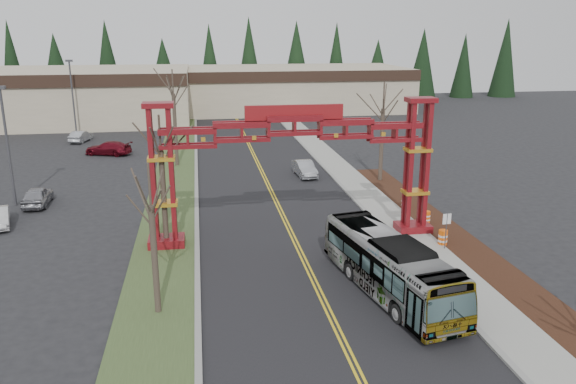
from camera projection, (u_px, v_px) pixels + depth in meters
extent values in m
cube|color=black|center=(278.00, 206.00, 42.67)|extent=(12.00, 110.00, 0.02)
cube|color=yellow|center=(277.00, 206.00, 42.65)|extent=(0.12, 100.00, 0.01)
cube|color=yellow|center=(280.00, 206.00, 42.69)|extent=(0.12, 100.00, 0.01)
cube|color=gray|center=(357.00, 202.00, 43.59)|extent=(0.30, 110.00, 0.15)
cube|color=gray|center=(375.00, 201.00, 43.81)|extent=(2.60, 110.00, 0.14)
cube|color=black|center=(507.00, 280.00, 29.97)|extent=(2.60, 50.00, 0.12)
cube|color=#3A4D26|center=(171.00, 211.00, 41.45)|extent=(4.00, 110.00, 0.08)
cube|color=gray|center=(197.00, 210.00, 41.72)|extent=(0.30, 110.00, 0.15)
cube|color=#580B11|center=(167.00, 242.00, 34.73)|extent=(2.20, 1.60, 0.60)
cube|color=#580B11|center=(153.00, 176.00, 33.13)|extent=(0.28, 0.28, 8.00)
cube|color=#580B11|center=(172.00, 176.00, 33.30)|extent=(0.28, 0.28, 8.00)
cube|color=#580B11|center=(153.00, 173.00, 33.79)|extent=(0.28, 0.28, 8.00)
cube|color=#580B11|center=(172.00, 173.00, 33.96)|extent=(0.28, 0.28, 8.00)
cube|color=gold|center=(164.00, 203.00, 34.04)|extent=(1.60, 1.10, 0.22)
cube|color=gold|center=(161.00, 158.00, 33.27)|extent=(1.60, 1.10, 0.22)
cube|color=#580B11|center=(158.00, 105.00, 32.40)|extent=(1.80, 1.20, 0.30)
cube|color=#580B11|center=(413.00, 228.00, 37.16)|extent=(2.20, 1.60, 0.60)
cube|color=#580B11|center=(411.00, 166.00, 35.56)|extent=(0.28, 0.28, 8.00)
cube|color=#580B11|center=(427.00, 166.00, 35.73)|extent=(0.28, 0.28, 8.00)
cube|color=#580B11|center=(407.00, 164.00, 36.22)|extent=(0.28, 0.28, 8.00)
cube|color=#580B11|center=(423.00, 163.00, 36.39)|extent=(0.28, 0.28, 8.00)
cube|color=gold|center=(415.00, 192.00, 36.47)|extent=(1.60, 1.10, 0.22)
cube|color=gold|center=(418.00, 150.00, 35.70)|extent=(1.60, 1.10, 0.22)
cube|color=#580B11|center=(421.00, 100.00, 34.83)|extent=(1.80, 1.20, 0.30)
cube|color=#580B11|center=(294.00, 123.00, 33.96)|extent=(16.00, 0.90, 1.00)
cube|color=#580B11|center=(294.00, 138.00, 34.21)|extent=(16.00, 0.90, 0.60)
cube|color=maroon|center=(294.00, 112.00, 33.78)|extent=(6.00, 0.25, 0.90)
cube|color=tan|center=(29.00, 96.00, 81.68)|extent=(46.00, 22.00, 7.50)
cube|color=black|center=(1.00, 82.00, 70.33)|extent=(46.00, 0.40, 1.60)
cube|color=tan|center=(291.00, 88.00, 95.42)|extent=(38.00, 20.00, 7.00)
cube|color=black|center=(301.00, 77.00, 85.09)|extent=(38.00, 0.40, 1.60)
cone|color=black|center=(11.00, 69.00, 98.68)|extent=(5.60, 5.60, 13.00)
cylinder|color=#382D26|center=(15.00, 101.00, 100.26)|extent=(0.80, 0.80, 1.60)
cone|color=black|center=(61.00, 68.00, 99.97)|extent=(5.60, 5.60, 13.00)
cylinder|color=#382D26|center=(65.00, 100.00, 101.55)|extent=(0.80, 0.80, 1.60)
cone|color=black|center=(111.00, 68.00, 101.27)|extent=(5.60, 5.60, 13.00)
cylinder|color=#382D26|center=(113.00, 99.00, 102.84)|extent=(0.80, 0.80, 1.60)
cone|color=black|center=(159.00, 67.00, 102.56)|extent=(5.60, 5.60, 13.00)
cylinder|color=#382D26|center=(161.00, 98.00, 104.13)|extent=(0.80, 0.80, 1.60)
cone|color=black|center=(206.00, 67.00, 103.85)|extent=(5.60, 5.60, 13.00)
cylinder|color=#382D26|center=(207.00, 98.00, 105.43)|extent=(0.80, 0.80, 1.60)
cone|color=black|center=(251.00, 66.00, 105.14)|extent=(5.60, 5.60, 13.00)
cylinder|color=#382D26|center=(252.00, 97.00, 106.72)|extent=(0.80, 0.80, 1.60)
cone|color=black|center=(296.00, 66.00, 106.43)|extent=(5.60, 5.60, 13.00)
cylinder|color=#382D26|center=(296.00, 96.00, 108.01)|extent=(0.80, 0.80, 1.60)
cone|color=black|center=(339.00, 65.00, 107.73)|extent=(5.60, 5.60, 13.00)
cylinder|color=#382D26|center=(339.00, 95.00, 109.30)|extent=(0.80, 0.80, 1.60)
cone|color=black|center=(382.00, 65.00, 109.02)|extent=(5.60, 5.60, 13.00)
cylinder|color=#382D26|center=(381.00, 95.00, 110.59)|extent=(0.80, 0.80, 1.60)
cone|color=black|center=(423.00, 65.00, 110.31)|extent=(5.60, 5.60, 13.00)
cylinder|color=#382D26|center=(422.00, 94.00, 111.89)|extent=(0.80, 0.80, 1.60)
cone|color=black|center=(464.00, 64.00, 111.60)|extent=(5.60, 5.60, 13.00)
cylinder|color=#382D26|center=(462.00, 93.00, 113.18)|extent=(0.80, 0.80, 1.60)
cone|color=black|center=(504.00, 64.00, 112.89)|extent=(5.60, 5.60, 13.00)
cylinder|color=#382D26|center=(501.00, 92.00, 114.47)|extent=(0.80, 0.80, 1.60)
imported|color=#9FA2A6|center=(390.00, 266.00, 28.20)|extent=(4.42, 11.06, 3.00)
imported|color=#A5A8AD|center=(305.00, 169.00, 51.51)|extent=(1.80, 4.38, 1.41)
imported|color=#94959B|center=(37.00, 196.00, 42.82)|extent=(1.87, 4.36, 1.47)
imported|color=maroon|center=(108.00, 148.00, 60.33)|extent=(5.39, 3.67, 1.45)
imported|color=#A9ACB1|center=(81.00, 136.00, 67.40)|extent=(2.31, 4.36, 1.37)
cylinder|color=#382D26|center=(155.00, 261.00, 25.88)|extent=(0.30, 0.30, 5.33)
cylinder|color=#382D26|center=(149.00, 186.00, 24.89)|extent=(0.11, 0.11, 2.03)
cylinder|color=#382D26|center=(164.00, 200.00, 33.91)|extent=(0.33, 0.33, 6.03)
cylinder|color=#382D26|center=(160.00, 134.00, 32.80)|extent=(0.12, 0.12, 2.26)
cylinder|color=#382D26|center=(175.00, 130.00, 54.60)|extent=(0.35, 0.35, 7.09)
cylinder|color=#382D26|center=(173.00, 82.00, 53.32)|extent=(0.13, 0.13, 2.41)
cylinder|color=#382D26|center=(381.00, 146.00, 49.05)|extent=(0.35, 0.35, 6.44)
cylinder|color=#382D26|center=(384.00, 96.00, 47.85)|extent=(0.13, 0.13, 2.39)
cylinder|color=#3F3F44|center=(8.00, 149.00, 41.80)|extent=(0.20, 0.20, 8.82)
cube|color=#3F3F44|center=(0.00, 88.00, 40.56)|extent=(0.78, 0.39, 0.25)
cylinder|color=#3F3F44|center=(73.00, 99.00, 70.77)|extent=(0.20, 0.20, 9.21)
cube|color=#3F3F44|center=(69.00, 61.00, 69.47)|extent=(0.82, 0.41, 0.26)
cylinder|color=#3F3F44|center=(446.00, 232.00, 33.82)|extent=(0.06, 0.06, 2.35)
cube|color=white|center=(447.00, 219.00, 33.58)|extent=(0.54, 0.08, 0.64)
cylinder|color=#FF610E|center=(443.00, 238.00, 34.70)|extent=(0.55, 0.55, 1.06)
cylinder|color=white|center=(443.00, 236.00, 34.66)|extent=(0.57, 0.57, 0.13)
cylinder|color=white|center=(443.00, 240.00, 34.75)|extent=(0.57, 0.57, 0.13)
cylinder|color=#FF610E|center=(427.00, 218.00, 38.75)|extent=(0.47, 0.47, 0.91)
cylinder|color=white|center=(427.00, 216.00, 38.72)|extent=(0.49, 0.49, 0.11)
cylinder|color=white|center=(427.00, 219.00, 38.79)|extent=(0.49, 0.49, 0.11)
cylinder|color=#FF610E|center=(405.00, 203.00, 41.96)|extent=(0.49, 0.49, 0.94)
cylinder|color=white|center=(405.00, 201.00, 41.92)|extent=(0.51, 0.51, 0.11)
cylinder|color=white|center=(405.00, 205.00, 42.00)|extent=(0.51, 0.51, 0.11)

